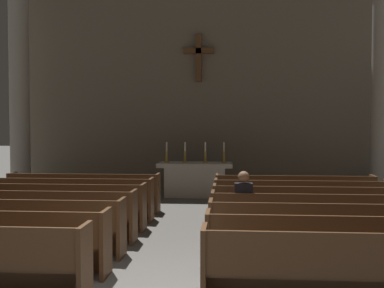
{
  "coord_description": "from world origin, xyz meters",
  "views": [
    {
      "loc": [
        1.01,
        -5.55,
        2.15
      ],
      "look_at": [
        0.0,
        7.29,
        1.61
      ],
      "focal_mm": 44.67,
      "sensor_mm": 36.0,
      "label": 1
    }
  ],
  "objects_px": {
    "pew_left_row_6": "(71,199)",
    "candlestick_inner_left": "(185,156)",
    "candlestick_outer_right": "(224,156)",
    "candlestick_inner_right": "(205,156)",
    "pew_right_row_3": "(328,232)",
    "pew_left_row_3": "(11,226)",
    "candlestick_outer_left": "(167,156)",
    "pew_right_row_6": "(300,201)",
    "lone_worshipper": "(243,206)",
    "pew_right_row_1": "(363,270)",
    "pew_left_row_5": "(55,206)",
    "pew_left_row_7": "(84,192)",
    "pew_right_row_2": "(343,248)",
    "pew_right_row_4": "(317,219)",
    "column_right_third": "(382,88)",
    "column_left_third": "(19,90)",
    "pew_right_row_5": "(308,209)",
    "altar": "(195,179)",
    "pew_left_row_4": "(35,215)",
    "pew_right_row_7": "(294,195)"
  },
  "relations": [
    {
      "from": "pew_left_row_5",
      "to": "candlestick_outer_right",
      "type": "height_order",
      "value": "candlestick_outer_right"
    },
    {
      "from": "pew_right_row_6",
      "to": "lone_worshipper",
      "type": "relative_size",
      "value": 2.81
    },
    {
      "from": "pew_left_row_3",
      "to": "lone_worshipper",
      "type": "distance_m",
      "value": 3.94
    },
    {
      "from": "pew_left_row_3",
      "to": "pew_right_row_6",
      "type": "bearing_deg",
      "value": 29.95
    },
    {
      "from": "pew_left_row_3",
      "to": "pew_right_row_3",
      "type": "distance_m",
      "value": 5.08
    },
    {
      "from": "pew_left_row_4",
      "to": "column_left_third",
      "type": "bearing_deg",
      "value": 116.53
    },
    {
      "from": "pew_right_row_7",
      "to": "column_left_third",
      "type": "height_order",
      "value": "column_left_third"
    },
    {
      "from": "pew_left_row_6",
      "to": "pew_left_row_7",
      "type": "distance_m",
      "value": 0.97
    },
    {
      "from": "lone_worshipper",
      "to": "pew_left_row_5",
      "type": "bearing_deg",
      "value": 166.15
    },
    {
      "from": "pew_left_row_6",
      "to": "candlestick_inner_left",
      "type": "relative_size",
      "value": 6.15
    },
    {
      "from": "candlestick_outer_left",
      "to": "pew_left_row_4",
      "type": "bearing_deg",
      "value": -106.8
    },
    {
      "from": "pew_left_row_3",
      "to": "candlestick_inner_right",
      "type": "height_order",
      "value": "candlestick_inner_right"
    },
    {
      "from": "column_left_third",
      "to": "altar",
      "type": "relative_size",
      "value": 2.97
    },
    {
      "from": "pew_left_row_3",
      "to": "candlestick_inner_left",
      "type": "bearing_deg",
      "value": 71.18
    },
    {
      "from": "candlestick_outer_left",
      "to": "pew_right_row_3",
      "type": "bearing_deg",
      "value": -62.71
    },
    {
      "from": "pew_left_row_7",
      "to": "pew_right_row_7",
      "type": "distance_m",
      "value": 5.08
    },
    {
      "from": "pew_right_row_2",
      "to": "candlestick_inner_right",
      "type": "relative_size",
      "value": 6.15
    },
    {
      "from": "column_left_third",
      "to": "lone_worshipper",
      "type": "xyz_separation_m",
      "value": [
        6.64,
        -5.65,
        -2.49
      ]
    },
    {
      "from": "pew_right_row_5",
      "to": "pew_left_row_5",
      "type": "bearing_deg",
      "value": 180.0
    },
    {
      "from": "column_right_third",
      "to": "pew_right_row_4",
      "type": "bearing_deg",
      "value": -116.53
    },
    {
      "from": "candlestick_inner_left",
      "to": "pew_right_row_3",
      "type": "bearing_deg",
      "value": -66.62
    },
    {
      "from": "pew_left_row_3",
      "to": "pew_right_row_2",
      "type": "distance_m",
      "value": 5.17
    },
    {
      "from": "candlestick_inner_right",
      "to": "candlestick_outer_right",
      "type": "height_order",
      "value": "same"
    },
    {
      "from": "pew_right_row_4",
      "to": "candlestick_inner_left",
      "type": "xyz_separation_m",
      "value": [
        -2.84,
        5.59,
        0.72
      ]
    },
    {
      "from": "pew_left_row_5",
      "to": "pew_right_row_2",
      "type": "relative_size",
      "value": 1.0
    },
    {
      "from": "pew_left_row_7",
      "to": "pew_right_row_5",
      "type": "bearing_deg",
      "value": -21.01
    },
    {
      "from": "pew_right_row_5",
      "to": "altar",
      "type": "xyz_separation_m",
      "value": [
        -2.54,
        4.62,
        0.06
      ]
    },
    {
      "from": "pew_right_row_5",
      "to": "column_left_third",
      "type": "xyz_separation_m",
      "value": [
        -7.91,
        4.71,
        2.71
      ]
    },
    {
      "from": "pew_left_row_7",
      "to": "candlestick_outer_left",
      "type": "relative_size",
      "value": 6.15
    },
    {
      "from": "pew_right_row_6",
      "to": "lone_worshipper",
      "type": "xyz_separation_m",
      "value": [
        -1.28,
        -1.91,
        0.22
      ]
    },
    {
      "from": "pew_left_row_3",
      "to": "column_right_third",
      "type": "relative_size",
      "value": 0.57
    },
    {
      "from": "pew_left_row_6",
      "to": "candlestick_inner_left",
      "type": "height_order",
      "value": "candlestick_inner_left"
    },
    {
      "from": "pew_right_row_4",
      "to": "candlestick_outer_right",
      "type": "bearing_deg",
      "value": 106.8
    },
    {
      "from": "pew_left_row_5",
      "to": "pew_left_row_7",
      "type": "xyz_separation_m",
      "value": [
        0.0,
        1.95,
        0.0
      ]
    },
    {
      "from": "pew_left_row_7",
      "to": "candlestick_outer_right",
      "type": "xyz_separation_m",
      "value": [
        3.39,
        2.67,
        0.72
      ]
    },
    {
      "from": "pew_left_row_5",
      "to": "altar",
      "type": "bearing_deg",
      "value": 61.2
    },
    {
      "from": "pew_right_row_7",
      "to": "candlestick_outer_left",
      "type": "bearing_deg",
      "value": 141.8
    },
    {
      "from": "pew_left_row_3",
      "to": "pew_left_row_7",
      "type": "relative_size",
      "value": 1.0
    },
    {
      "from": "pew_left_row_3",
      "to": "candlestick_outer_left",
      "type": "xyz_separation_m",
      "value": [
        1.69,
        6.57,
        0.72
      ]
    },
    {
      "from": "pew_left_row_6",
      "to": "candlestick_outer_right",
      "type": "relative_size",
      "value": 6.15
    },
    {
      "from": "column_right_third",
      "to": "lone_worshipper",
      "type": "xyz_separation_m",
      "value": [
        -4.12,
        -5.65,
        -2.49
      ]
    },
    {
      "from": "pew_left_row_7",
      "to": "candlestick_inner_left",
      "type": "height_order",
      "value": "candlestick_inner_left"
    },
    {
      "from": "pew_left_row_3",
      "to": "pew_left_row_4",
      "type": "bearing_deg",
      "value": 90.0
    },
    {
      "from": "pew_right_row_3",
      "to": "altar",
      "type": "height_order",
      "value": "altar"
    },
    {
      "from": "pew_left_row_5",
      "to": "pew_right_row_4",
      "type": "relative_size",
      "value": 1.0
    },
    {
      "from": "pew_left_row_6",
      "to": "pew_right_row_1",
      "type": "xyz_separation_m",
      "value": [
        5.08,
        -4.87,
        0.0
      ]
    },
    {
      "from": "pew_left_row_6",
      "to": "pew_right_row_7",
      "type": "relative_size",
      "value": 1.0
    },
    {
      "from": "pew_right_row_1",
      "to": "pew_right_row_4",
      "type": "distance_m",
      "value": 2.92
    },
    {
      "from": "pew_left_row_3",
      "to": "candlestick_inner_left",
      "type": "height_order",
      "value": "candlestick_inner_left"
    },
    {
      "from": "candlestick_inner_right",
      "to": "pew_right_row_3",
      "type": "bearing_deg",
      "value": -71.18
    }
  ]
}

